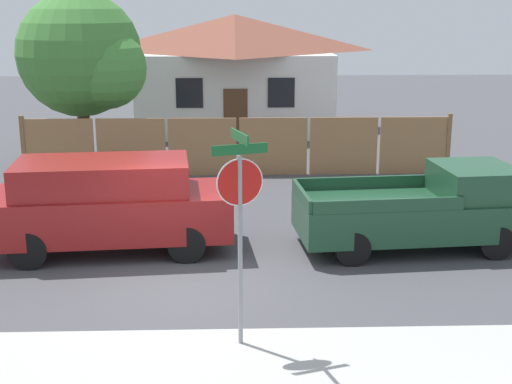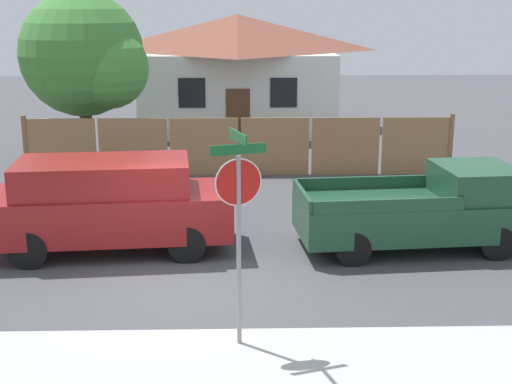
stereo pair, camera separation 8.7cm
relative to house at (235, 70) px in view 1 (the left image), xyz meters
name	(u,v)px [view 1 (the left image)]	position (x,y,z in m)	size (l,w,h in m)	color
ground_plane	(179,283)	(-1.14, -17.41, -2.40)	(80.00, 80.00, 0.00)	#47474C
sidewalk_strip	(160,381)	(-1.14, -21.01, -2.40)	(36.00, 3.20, 0.01)	#B2B2AD
wooden_fence	(238,147)	(0.04, -8.74, -1.53)	(12.95, 0.12, 1.85)	#997047
house	(235,70)	(0.00, 0.00, 0.00)	(8.20, 7.17, 4.65)	white
oak_tree	(85,57)	(-4.76, -6.88, 1.01)	(4.14, 3.94, 5.48)	brown
red_suv	(108,203)	(-2.70, -15.57, -1.35)	(5.14, 2.40, 1.95)	maroon
orange_pickup	(423,209)	(3.90, -15.55, -1.56)	(4.99, 2.41, 1.75)	#1E472D
stop_sign	(240,204)	(-0.01, -19.89, -0.18)	(0.81, 0.73, 3.29)	gray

